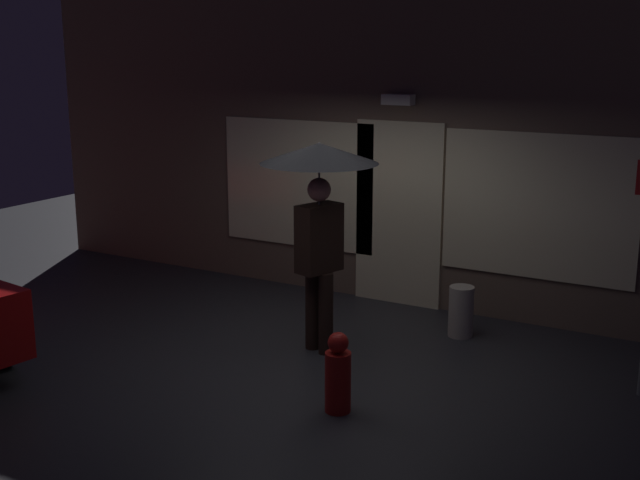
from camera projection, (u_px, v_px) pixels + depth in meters
The scene contains 5 objects.
ground_plane at pixel (305, 361), 8.14m from camera, with size 18.00×18.00×0.00m, color #2D2D33.
building_facade at pixel (406, 135), 9.65m from camera, with size 10.72×0.48×4.09m.
person_with_umbrella at pixel (319, 186), 8.02m from camera, with size 1.17×1.17×2.14m.
sidewalk_bollard at pixel (461, 311), 8.77m from camera, with size 0.27×0.27×0.55m, color #B2A899.
fire_hydrant at pixel (338, 375), 6.96m from camera, with size 0.22×0.22×0.71m.
Camera 1 is at (3.90, -6.57, 3.06)m, focal length 46.00 mm.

